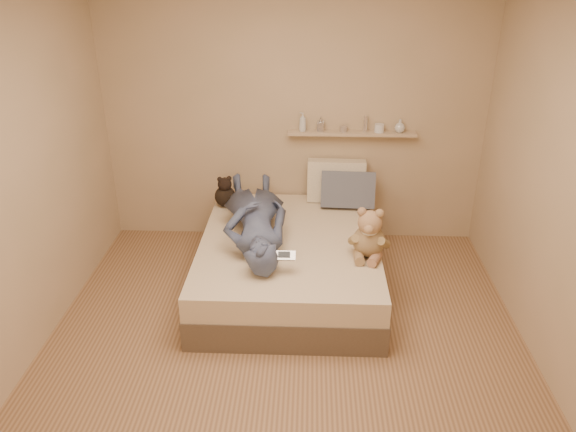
{
  "coord_description": "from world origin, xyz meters",
  "views": [
    {
      "loc": [
        0.16,
        -3.25,
        2.68
      ],
      "look_at": [
        0.0,
        0.65,
        0.8
      ],
      "focal_mm": 35.0,
      "sensor_mm": 36.0,
      "label": 1
    }
  ],
  "objects_px": {
    "bed": "(289,262)",
    "pillow_cream": "(336,181)",
    "pillow_grey": "(348,190)",
    "dark_plush": "(225,193)",
    "teddy_bear": "(369,237)",
    "game_console": "(284,256)",
    "wall_shelf": "(352,133)",
    "person": "(255,217)"
  },
  "relations": [
    {
      "from": "teddy_bear",
      "to": "person",
      "type": "relative_size",
      "value": 0.29
    },
    {
      "from": "teddy_bear",
      "to": "pillow_grey",
      "type": "xyz_separation_m",
      "value": [
        -0.11,
        0.96,
        -0.01
      ]
    },
    {
      "from": "teddy_bear",
      "to": "dark_plush",
      "type": "relative_size",
      "value": 1.4
    },
    {
      "from": "pillow_grey",
      "to": "bed",
      "type": "bearing_deg",
      "value": -127.22
    },
    {
      "from": "pillow_grey",
      "to": "wall_shelf",
      "type": "height_order",
      "value": "wall_shelf"
    },
    {
      "from": "teddy_bear",
      "to": "pillow_grey",
      "type": "height_order",
      "value": "teddy_bear"
    },
    {
      "from": "bed",
      "to": "game_console",
      "type": "bearing_deg",
      "value": -91.91
    },
    {
      "from": "bed",
      "to": "dark_plush",
      "type": "height_order",
      "value": "dark_plush"
    },
    {
      "from": "pillow_grey",
      "to": "person",
      "type": "relative_size",
      "value": 0.33
    },
    {
      "from": "bed",
      "to": "teddy_bear",
      "type": "distance_m",
      "value": 0.8
    },
    {
      "from": "dark_plush",
      "to": "pillow_cream",
      "type": "xyz_separation_m",
      "value": [
        1.05,
        0.19,
        0.07
      ]
    },
    {
      "from": "pillow_grey",
      "to": "dark_plush",
      "type": "bearing_deg",
      "value": -177.75
    },
    {
      "from": "pillow_cream",
      "to": "person",
      "type": "bearing_deg",
      "value": -132.17
    },
    {
      "from": "game_console",
      "to": "pillow_cream",
      "type": "bearing_deg",
      "value": 72.41
    },
    {
      "from": "dark_plush",
      "to": "person",
      "type": "bearing_deg",
      "value": -60.31
    },
    {
      "from": "bed",
      "to": "pillow_grey",
      "type": "distance_m",
      "value": 0.95
    },
    {
      "from": "dark_plush",
      "to": "wall_shelf",
      "type": "height_order",
      "value": "wall_shelf"
    },
    {
      "from": "game_console",
      "to": "teddy_bear",
      "type": "xyz_separation_m",
      "value": [
        0.65,
        0.28,
        0.02
      ]
    },
    {
      "from": "game_console",
      "to": "pillow_cream",
      "type": "height_order",
      "value": "pillow_cream"
    },
    {
      "from": "pillow_grey",
      "to": "person",
      "type": "bearing_deg",
      "value": -141.72
    },
    {
      "from": "teddy_bear",
      "to": "dark_plush",
      "type": "distance_m",
      "value": 1.56
    },
    {
      "from": "dark_plush",
      "to": "pillow_grey",
      "type": "relative_size",
      "value": 0.61
    },
    {
      "from": "pillow_grey",
      "to": "wall_shelf",
      "type": "bearing_deg",
      "value": 83.26
    },
    {
      "from": "game_console",
      "to": "bed",
      "type": "bearing_deg",
      "value": 88.09
    },
    {
      "from": "bed",
      "to": "pillow_cream",
      "type": "xyz_separation_m",
      "value": [
        0.42,
        0.83,
        0.43
      ]
    },
    {
      "from": "pillow_cream",
      "to": "wall_shelf",
      "type": "bearing_deg",
      "value": 31.03
    },
    {
      "from": "game_console",
      "to": "pillow_cream",
      "type": "relative_size",
      "value": 0.31
    },
    {
      "from": "teddy_bear",
      "to": "dark_plush",
      "type": "xyz_separation_m",
      "value": [
        -1.27,
        0.91,
        -0.04
      ]
    },
    {
      "from": "teddy_bear",
      "to": "pillow_cream",
      "type": "relative_size",
      "value": 0.78
    },
    {
      "from": "pillow_cream",
      "to": "wall_shelf",
      "type": "xyz_separation_m",
      "value": [
        0.13,
        0.08,
        0.45
      ]
    },
    {
      "from": "teddy_bear",
      "to": "pillow_grey",
      "type": "bearing_deg",
      "value": 96.65
    },
    {
      "from": "pillow_cream",
      "to": "teddy_bear",
      "type": "bearing_deg",
      "value": -78.81
    },
    {
      "from": "game_console",
      "to": "pillow_grey",
      "type": "height_order",
      "value": "pillow_grey"
    },
    {
      "from": "bed",
      "to": "wall_shelf",
      "type": "relative_size",
      "value": 1.58
    },
    {
      "from": "wall_shelf",
      "to": "pillow_cream",
      "type": "bearing_deg",
      "value": -148.97
    },
    {
      "from": "teddy_bear",
      "to": "pillow_grey",
      "type": "distance_m",
      "value": 0.96
    },
    {
      "from": "teddy_bear",
      "to": "pillow_cream",
      "type": "bearing_deg",
      "value": 101.19
    },
    {
      "from": "dark_plush",
      "to": "person",
      "type": "relative_size",
      "value": 0.2
    },
    {
      "from": "pillow_cream",
      "to": "person",
      "type": "xyz_separation_m",
      "value": [
        -0.71,
        -0.78,
        -0.02
      ]
    },
    {
      "from": "pillow_cream",
      "to": "wall_shelf",
      "type": "relative_size",
      "value": 0.46
    },
    {
      "from": "dark_plush",
      "to": "wall_shelf",
      "type": "distance_m",
      "value": 1.32
    },
    {
      "from": "person",
      "to": "game_console",
      "type": "bearing_deg",
      "value": 105.73
    }
  ]
}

